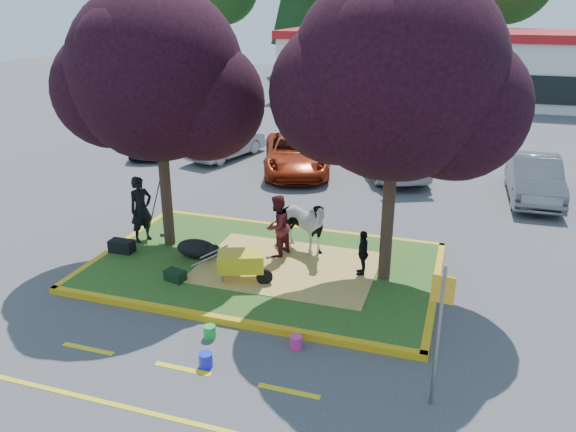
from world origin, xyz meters
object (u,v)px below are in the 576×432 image
(bucket_green, at_px, (210,332))
(car_black, at_px, (155,136))
(handler, at_px, (141,209))
(sign_post, at_px, (439,322))
(bucket_blue, at_px, (206,360))
(car_silver, at_px, (226,143))
(cow, at_px, (299,225))
(calf, at_px, (197,248))
(wheelbarrow, at_px, (241,262))
(bucket_pink, at_px, (296,342))

(bucket_green, distance_m, car_black, 15.08)
(handler, height_order, sign_post, sign_post)
(bucket_green, height_order, car_black, car_black)
(bucket_blue, height_order, car_silver, car_silver)
(cow, relative_size, handler, 0.97)
(calf, bearing_deg, sign_post, -8.89)
(wheelbarrow, height_order, bucket_green, wheelbarrow)
(calf, distance_m, wheelbarrow, 1.80)
(cow, bearing_deg, bucket_green, -167.93)
(bucket_blue, distance_m, car_black, 15.99)
(wheelbarrow, bearing_deg, calf, 131.03)
(calf, bearing_deg, bucket_blue, -39.26)
(cow, distance_m, wheelbarrow, 2.13)
(handler, distance_m, bucket_pink, 6.34)
(bucket_pink, bearing_deg, calf, 140.96)
(car_black, bearing_deg, bucket_blue, -76.01)
(wheelbarrow, bearing_deg, handler, 137.70)
(handler, relative_size, wheelbarrow, 0.96)
(car_black, relative_size, car_silver, 1.08)
(calf, bearing_deg, wheelbarrow, -6.30)
(wheelbarrow, distance_m, bucket_pink, 2.79)
(wheelbarrow, relative_size, car_black, 0.44)
(handler, height_order, wheelbarrow, handler)
(cow, xyz_separation_m, bucket_pink, (1.13, -3.94, -0.75))
(sign_post, distance_m, bucket_green, 4.55)
(calf, bearing_deg, handler, -173.40)
(wheelbarrow, height_order, car_black, car_black)
(calf, distance_m, bucket_green, 3.49)
(handler, distance_m, wheelbarrow, 3.69)
(sign_post, xyz_separation_m, car_silver, (-9.45, 13.21, -0.91))
(bucket_green, relative_size, bucket_pink, 1.01)
(bucket_pink, bearing_deg, car_silver, 119.09)
(car_black, height_order, car_silver, car_black)
(cow, relative_size, car_silver, 0.44)
(cow, relative_size, bucket_blue, 6.38)
(calf, bearing_deg, car_black, 147.60)
(bucket_blue, bearing_deg, bucket_green, 111.15)
(car_black, bearing_deg, sign_post, -65.28)
(wheelbarrow, relative_size, bucket_blue, 6.85)
(sign_post, bearing_deg, wheelbarrow, 156.57)
(car_silver, bearing_deg, bucket_blue, 127.28)
(sign_post, bearing_deg, bucket_pink, 170.80)
(handler, bearing_deg, cow, -54.47)
(calf, xyz_separation_m, car_silver, (-3.42, 9.57, 0.26))
(sign_post, distance_m, bucket_pink, 3.04)
(calf, bearing_deg, car_silver, 131.82)
(cow, bearing_deg, calf, 135.55)
(bucket_green, xyz_separation_m, bucket_blue, (0.33, -0.86, 0.01))
(sign_post, distance_m, car_silver, 16.27)
(cow, bearing_deg, handler, 118.30)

